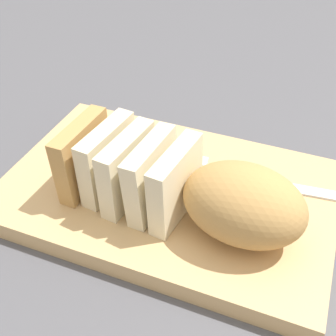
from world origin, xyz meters
The scene contains 6 objects.
ground_plane centered at (0.00, 0.00, 0.00)m, with size 3.00×3.00×0.00m, color #4C4C51.
cutting_board centered at (0.00, 0.00, 0.01)m, with size 0.41×0.27×0.03m, color tan.
bread_loaf centered at (-0.04, 0.04, 0.07)m, with size 0.29×0.12×0.09m.
bread_knife centered at (-0.03, -0.04, 0.03)m, with size 0.25×0.04×0.02m.
crumb_near_knife centered at (-0.08, 0.04, 0.03)m, with size 0.01×0.01×0.01m, color #A8753D.
crumb_near_loaf centered at (0.01, 0.06, 0.03)m, with size 0.00×0.00×0.00m, color #A8753D.
Camera 1 is at (-0.15, 0.37, 0.39)m, focal length 46.04 mm.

